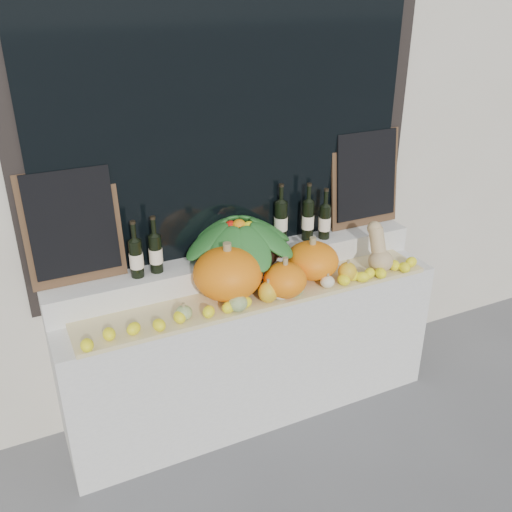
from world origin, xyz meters
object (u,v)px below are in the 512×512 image
(wine_bottle_tall, at_px, (281,221))
(produce_bowl, at_px, (239,238))
(butternut_squash, at_px, (379,251))
(pumpkin_left, at_px, (228,273))
(pumpkin_right, at_px, (312,260))

(wine_bottle_tall, bearing_deg, produce_bowl, -168.57)
(butternut_squash, relative_size, produce_bowl, 0.41)
(butternut_squash, bearing_deg, wine_bottle_tall, 143.23)
(pumpkin_left, xyz_separation_m, wine_bottle_tall, (0.47, 0.27, 0.12))
(butternut_squash, relative_size, wine_bottle_tall, 0.78)
(butternut_squash, distance_m, wine_bottle_tall, 0.62)
(butternut_squash, distance_m, produce_bowl, 0.86)
(pumpkin_right, bearing_deg, wine_bottle_tall, 104.29)
(pumpkin_left, relative_size, pumpkin_right, 1.22)
(pumpkin_right, bearing_deg, produce_bowl, 150.85)
(pumpkin_left, relative_size, butternut_squash, 1.32)
(pumpkin_left, distance_m, pumpkin_right, 0.54)
(butternut_squash, height_order, produce_bowl, produce_bowl)
(pumpkin_left, xyz_separation_m, pumpkin_right, (0.54, 0.00, -0.04))
(pumpkin_left, height_order, butternut_squash, butternut_squash)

